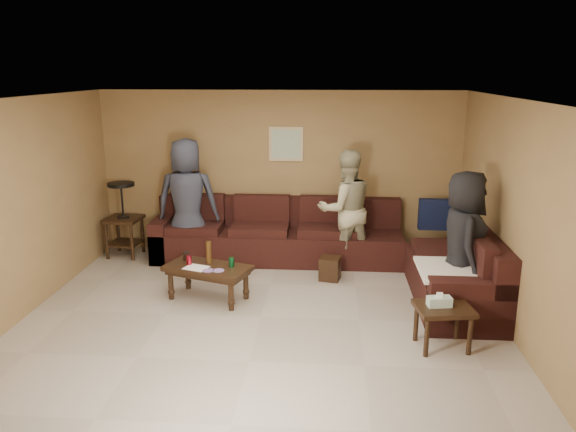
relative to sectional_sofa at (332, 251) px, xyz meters
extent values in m
plane|color=#AB9F91|center=(-0.81, -1.52, -0.33)|extent=(5.50, 5.50, 0.00)
cube|color=silver|center=(-0.81, -1.52, 2.12)|extent=(5.50, 5.00, 0.10)
cube|color=olive|center=(-0.81, 0.98, 0.92)|extent=(5.50, 0.10, 2.50)
cube|color=olive|center=(-0.81, -4.02, 0.92)|extent=(5.50, 0.10, 2.50)
cube|color=olive|center=(-3.56, -1.52, 0.92)|extent=(0.10, 5.00, 2.50)
cube|color=olive|center=(1.94, -1.52, 0.92)|extent=(0.10, 5.00, 2.50)
cube|color=black|center=(-0.81, 0.53, -0.10)|extent=(3.70, 0.90, 0.45)
cube|color=black|center=(-0.81, 0.86, 0.35)|extent=(3.70, 0.24, 0.45)
cube|color=black|center=(-2.54, 0.53, -0.01)|extent=(0.24, 0.90, 0.63)
cube|color=black|center=(1.49, -0.92, -0.10)|extent=(0.90, 2.00, 0.45)
cube|color=black|center=(1.82, -0.92, 0.35)|extent=(0.24, 2.00, 0.45)
cube|color=black|center=(1.49, -1.80, -0.01)|extent=(0.90, 0.24, 0.63)
cube|color=#111838|center=(1.49, 0.53, 0.42)|extent=(0.45, 0.14, 0.45)
cube|color=white|center=(1.49, -1.37, 0.25)|extent=(1.00, 0.85, 0.04)
cube|color=black|center=(-1.54, -1.04, 0.08)|extent=(1.16, 0.84, 0.06)
cube|color=black|center=(-1.54, -1.04, 0.03)|extent=(1.06, 0.74, 0.05)
cylinder|color=black|center=(-2.00, -1.08, -0.14)|extent=(0.07, 0.07, 0.38)
cylinder|color=black|center=(-1.19, -1.36, -0.14)|extent=(0.07, 0.07, 0.38)
cylinder|color=black|center=(-1.88, -0.72, -0.14)|extent=(0.07, 0.07, 0.38)
cylinder|color=black|center=(-1.07, -1.00, -0.14)|extent=(0.07, 0.07, 0.38)
cylinder|color=maroon|center=(-1.78, -1.00, 0.17)|extent=(0.07, 0.07, 0.12)
cylinder|color=#12652E|center=(-1.23, -1.04, 0.17)|extent=(0.07, 0.07, 0.12)
cylinder|color=#3F260E|center=(-1.54, -0.91, 0.25)|extent=(0.07, 0.07, 0.28)
cylinder|color=black|center=(-1.85, -0.85, 0.17)|extent=(0.08, 0.08, 0.11)
cube|color=white|center=(-1.66, -1.11, 0.11)|extent=(0.34, 0.30, 0.00)
cylinder|color=#CC4896|center=(-1.49, -1.20, 0.11)|extent=(0.14, 0.14, 0.01)
cylinder|color=#CC4896|center=(-1.37, -1.19, 0.11)|extent=(0.14, 0.14, 0.01)
cube|color=black|center=(-3.17, 0.55, 0.26)|extent=(0.54, 0.54, 0.05)
cube|color=black|center=(-3.17, 0.55, -0.12)|extent=(0.48, 0.48, 0.03)
cylinder|color=black|center=(-3.39, 0.36, -0.03)|extent=(0.05, 0.05, 0.58)
cylinder|color=black|center=(-2.99, 0.33, -0.03)|extent=(0.05, 0.05, 0.58)
cylinder|color=black|center=(-3.36, 0.76, -0.03)|extent=(0.05, 0.05, 0.58)
cylinder|color=black|center=(-2.96, 0.73, -0.03)|extent=(0.05, 0.05, 0.58)
cylinder|color=black|center=(-3.17, 0.55, 0.30)|extent=(0.18, 0.18, 0.03)
cylinder|color=black|center=(-3.17, 0.55, 0.55)|extent=(0.03, 0.03, 0.48)
cylinder|color=black|center=(-3.17, 0.55, 0.80)|extent=(0.40, 0.40, 0.05)
cube|color=black|center=(1.14, -2.11, 0.11)|extent=(0.62, 0.54, 0.05)
cylinder|color=black|center=(0.95, -2.32, -0.11)|extent=(0.05, 0.05, 0.43)
cylinder|color=black|center=(1.39, -2.25, -0.11)|extent=(0.05, 0.05, 0.43)
cylinder|color=black|center=(0.89, -1.98, -0.11)|extent=(0.05, 0.05, 0.43)
cylinder|color=black|center=(1.33, -1.91, -0.11)|extent=(0.05, 0.05, 0.43)
cube|color=white|center=(1.09, -2.11, 0.18)|extent=(0.26, 0.16, 0.10)
cube|color=white|center=(1.09, -2.11, 0.25)|extent=(0.06, 0.04, 0.05)
cube|color=black|center=(-0.02, -0.25, -0.17)|extent=(0.32, 0.32, 0.32)
cube|color=tan|center=(-0.71, 0.96, 1.37)|extent=(0.52, 0.03, 0.52)
cube|color=beige|center=(-0.71, 0.95, 1.37)|extent=(0.44, 0.01, 0.44)
imported|color=#2B2E3C|center=(-2.12, 0.38, 0.60)|extent=(0.94, 0.65, 1.85)
imported|color=tan|center=(0.19, 0.31, 0.53)|extent=(0.99, 0.87, 1.71)
imported|color=black|center=(1.52, -1.13, 0.52)|extent=(0.57, 0.85, 1.69)
camera|label=1|loc=(-0.06, -7.51, 2.48)|focal=35.00mm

